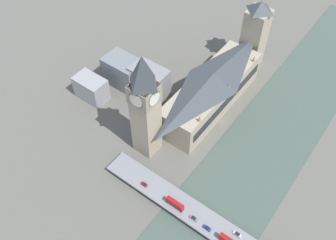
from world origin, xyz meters
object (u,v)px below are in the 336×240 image
(victoria_tower, at_px, (255,34))
(road_bridge, at_px, (208,223))
(double_decker_bus_mid, at_px, (175,204))
(clock_tower, at_px, (145,105))
(car_northbound_tail, at_px, (194,218))
(car_northbound_lead, at_px, (237,234))
(parliament_hall, at_px, (212,90))
(car_southbound_lead, at_px, (144,184))
(car_southbound_mid, at_px, (207,228))

(victoria_tower, xyz_separation_m, road_bridge, (-48.09, 133.03, -23.32))
(victoria_tower, bearing_deg, double_decker_bus_mid, 101.54)
(clock_tower, height_order, double_decker_bus_mid, clock_tower)
(double_decker_bus_mid, relative_size, car_northbound_tail, 2.42)
(car_northbound_tail, bearing_deg, car_northbound_lead, -164.93)
(victoria_tower, relative_size, car_northbound_lead, 12.24)
(parliament_hall, distance_m, car_northbound_lead, 97.88)
(double_decker_bus_mid, relative_size, car_southbound_lead, 2.77)
(car_southbound_mid, bearing_deg, road_bridge, -70.11)
(parliament_hall, relative_size, car_northbound_tail, 19.24)
(clock_tower, bearing_deg, victoria_tower, -96.01)
(clock_tower, distance_m, road_bridge, 73.46)
(car_northbound_lead, bearing_deg, car_southbound_mid, 24.62)
(road_bridge, bearing_deg, car_southbound_lead, 3.72)
(victoria_tower, relative_size, car_northbound_tail, 12.39)
(car_southbound_lead, distance_m, car_southbound_mid, 43.65)
(parliament_hall, height_order, car_southbound_lead, parliament_hall)
(car_southbound_lead, relative_size, car_southbound_mid, 0.87)
(victoria_tower, xyz_separation_m, car_northbound_lead, (-63.88, 129.67, -21.76))
(clock_tower, height_order, car_southbound_mid, clock_tower)
(parliament_hall, relative_size, victoria_tower, 1.55)
(car_southbound_mid, bearing_deg, car_northbound_tail, -2.27)
(road_bridge, xyz_separation_m, double_decker_bus_mid, (20.34, 2.87, 3.57))
(victoria_tower, distance_m, car_northbound_lead, 146.18)
(clock_tower, height_order, car_northbound_lead, clock_tower)
(double_decker_bus_mid, height_order, car_southbound_mid, double_decker_bus_mid)
(clock_tower, height_order, victoria_tower, clock_tower)
(double_decker_bus_mid, bearing_deg, clock_tower, -32.13)
(clock_tower, height_order, car_southbound_lead, clock_tower)
(car_northbound_tail, relative_size, car_southbound_mid, 0.99)
(victoria_tower, height_order, double_decker_bus_mid, victoria_tower)
(parliament_hall, bearing_deg, road_bridge, 121.98)
(road_bridge, xyz_separation_m, car_southbound_mid, (-1.20, 3.32, 1.55))
(car_southbound_mid, bearing_deg, victoria_tower, -70.13)
(car_northbound_tail, bearing_deg, car_southbound_mid, 177.73)
(parliament_hall, relative_size, car_northbound_lead, 19.00)
(clock_tower, xyz_separation_m, car_northbound_tail, (-52.06, 24.88, -35.04))
(road_bridge, xyz_separation_m, car_northbound_lead, (-15.79, -3.36, 1.56))
(car_southbound_lead, bearing_deg, clock_tower, -54.89)
(clock_tower, xyz_separation_m, road_bridge, (-59.79, 21.91, -36.63))
(victoria_tower, height_order, car_southbound_mid, victoria_tower)
(parliament_hall, distance_m, car_southbound_lead, 80.48)
(double_decker_bus_mid, xyz_separation_m, car_northbound_lead, (-36.14, -6.23, -2.00))
(victoria_tower, height_order, car_southbound_lead, victoria_tower)
(car_southbound_lead, bearing_deg, car_northbound_lead, -174.00)
(car_northbound_lead, xyz_separation_m, car_southbound_mid, (14.59, 6.69, -0.02))
(parliament_hall, xyz_separation_m, car_southbound_lead, (-5.59, 79.69, -9.82))
(clock_tower, distance_m, car_northbound_tail, 67.51)
(double_decker_bus_mid, height_order, car_northbound_lead, double_decker_bus_mid)
(victoria_tower, bearing_deg, car_southbound_mid, 109.87)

